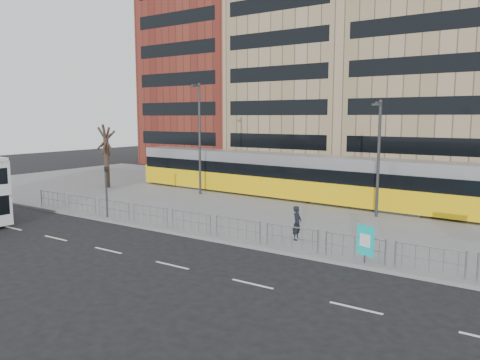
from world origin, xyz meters
The scene contains 13 objects.
ground centered at (0.00, 0.00, 0.00)m, with size 120.00×120.00×0.00m, color black.
plaza centered at (0.00, 12.00, 0.07)m, with size 64.00×24.00×0.15m, color slate.
kerb centered at (0.00, 0.05, 0.07)m, with size 64.00×0.25×0.17m, color gray.
building_row centered at (1.55, 34.27, 12.91)m, with size 70.40×18.40×31.20m.
pedestrian_barrier centered at (2.00, 0.50, 0.98)m, with size 32.07×0.07×1.10m.
road_markings centered at (1.00, -4.00, 0.01)m, with size 62.00×0.12×0.01m, color white.
tram centered at (-1.78, 12.79, 1.81)m, with size 28.16×4.36×3.31m.
ad_panel centered at (8.78, 0.40, 1.09)m, with size 0.83×0.36×1.61m.
pedestrian centered at (4.74, 2.14, 1.00)m, with size 0.62×0.41×1.70m, color black.
traffic_light_west centered at (-7.30, 0.50, 2.12)m, with size 0.21×0.23×3.10m.
lamp_post_west centered at (-8.02, 10.41, 4.85)m, with size 0.45×1.04×8.65m.
lamp_post_east centered at (6.29, 9.71, 4.05)m, with size 0.45×1.04×7.07m.
bare_tree centered at (-16.97, 8.78, 5.68)m, with size 4.32×4.32×7.51m.
Camera 1 is at (14.96, -18.23, 6.20)m, focal length 35.00 mm.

